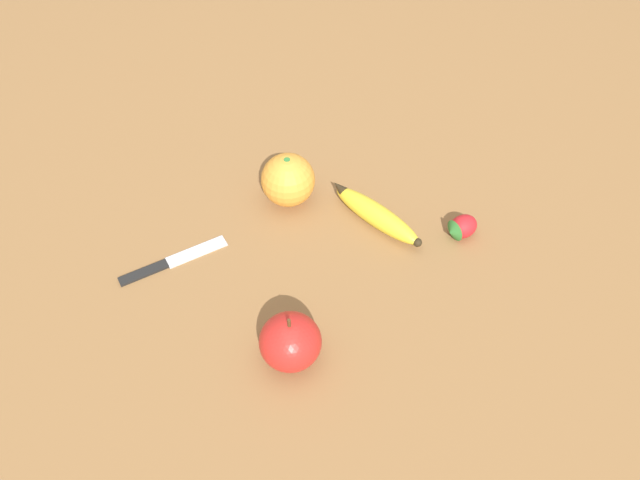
{
  "coord_description": "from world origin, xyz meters",
  "views": [
    {
      "loc": [
        -0.1,
        0.57,
        0.72
      ],
      "look_at": [
        -0.04,
        -0.03,
        0.03
      ],
      "focal_mm": 35.0,
      "sensor_mm": 36.0,
      "label": 1
    }
  ],
  "objects": [
    {
      "name": "banana",
      "position": [
        -0.12,
        -0.1,
        0.02
      ],
      "size": [
        0.15,
        0.13,
        0.04
      ],
      "rotation": [
        0.0,
        0.0,
        5.61
      ],
      "color": "yellow",
      "rests_on": "ground_plane"
    },
    {
      "name": "orange",
      "position": [
        0.02,
        -0.14,
        0.04
      ],
      "size": [
        0.09,
        0.09,
        0.09
      ],
      "color": "orange",
      "rests_on": "ground_plane"
    },
    {
      "name": "apple",
      "position": [
        -0.02,
        0.15,
        0.04
      ],
      "size": [
        0.08,
        0.08,
        0.09
      ],
      "color": "red",
      "rests_on": "ground_plane"
    },
    {
      "name": "ground_plane",
      "position": [
        0.0,
        0.0,
        0.0
      ],
      "size": [
        3.0,
        3.0,
        0.0
      ],
      "primitive_type": "plane",
      "color": "olive"
    },
    {
      "name": "strawberry",
      "position": [
        -0.26,
        -0.09,
        0.02
      ],
      "size": [
        0.06,
        0.06,
        0.04
      ],
      "rotation": [
        0.0,
        0.0,
        0.64
      ],
      "color": "red",
      "rests_on": "ground_plane"
    },
    {
      "name": "paring_knife",
      "position": [
        0.18,
        0.01,
        0.0
      ],
      "size": [
        0.15,
        0.11,
        0.01
      ],
      "rotation": [
        0.0,
        0.0,
        2.18
      ],
      "color": "silver",
      "rests_on": "ground_plane"
    }
  ]
}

